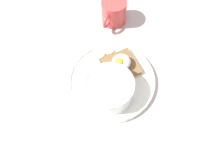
{
  "coord_description": "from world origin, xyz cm",
  "views": [
    {
      "loc": [
        -21.32,
        -18.55,
        60.77
      ],
      "look_at": [
        0.0,
        0.0,
        5.0
      ],
      "focal_mm": 35.0,
      "sensor_mm": 36.0,
      "label": 1
    }
  ],
  "objects": [
    {
      "name": "ground_plane",
      "position": [
        0.0,
        0.0,
        1.0
      ],
      "size": [
        120.0,
        120.0,
        2.0
      ],
      "primitive_type": "cube",
      "color": "beige",
      "rests_on": "ground"
    },
    {
      "name": "banana_slice_front",
      "position": [
        3.65,
        8.22,
        3.61
      ],
      "size": [
        3.48,
        3.58,
        1.52
      ],
      "color": "beige",
      "rests_on": "plate"
    },
    {
      "name": "banana_slice_back",
      "position": [
        6.75,
        7.14,
        3.61
      ],
      "size": [
        3.77,
        3.73,
        1.37
      ],
      "color": "beige",
      "rests_on": "plate"
    },
    {
      "name": "coffee_mug",
      "position": [
        18.15,
        15.03,
        6.35
      ],
      "size": [
        11.48,
        8.23,
        8.46
      ],
      "color": "#D04442",
      "rests_on": "ground_plane"
    },
    {
      "name": "plate",
      "position": [
        0.0,
        0.0,
        2.8
      ],
      "size": [
        25.72,
        25.72,
        1.6
      ],
      "color": "white",
      "rests_on": "ground_plane"
    },
    {
      "name": "oatmeal_bowl",
      "position": [
        -3.47,
        -2.29,
        6.15
      ],
      "size": [
        13.45,
        13.45,
        6.34
      ],
      "color": "white",
      "rests_on": "plate"
    },
    {
      "name": "poached_egg",
      "position": [
        4.7,
        0.7,
        6.42
      ],
      "size": [
        8.27,
        5.42,
        3.94
      ],
      "color": "white",
      "rests_on": "toast_slice"
    },
    {
      "name": "toast_slice",
      "position": [
        4.89,
        0.7,
        3.91
      ],
      "size": [
        12.43,
        12.43,
        1.65
      ],
      "color": "brown",
      "rests_on": "plate"
    },
    {
      "name": "banana_slice_left",
      "position": [
        0.51,
        7.48,
        3.54
      ],
      "size": [
        4.81,
        4.8,
        1.17
      ],
      "color": "beige",
      "rests_on": "plate"
    }
  ]
}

